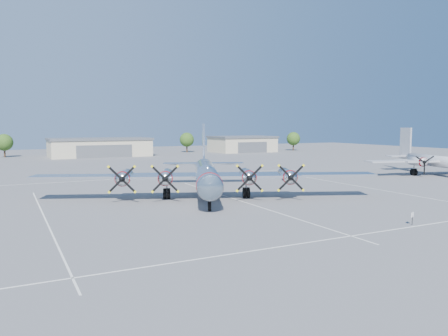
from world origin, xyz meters
name	(u,v)px	position (x,y,z in m)	size (l,w,h in m)	color
ground	(228,197)	(0.00, 0.00, 0.00)	(260.00, 260.00, 0.00)	#525254
parking_lines	(235,199)	(0.00, -1.75, 0.01)	(60.00, 50.08, 0.01)	silver
hangar_center	(100,147)	(0.00, 81.96, 2.71)	(28.60, 14.60, 5.40)	beige
hangar_east	(242,144)	(48.00, 81.96, 2.71)	(20.60, 14.60, 5.40)	beige
tree_west	(4,142)	(-25.00, 90.00, 4.22)	(4.80, 4.80, 6.64)	#382619
tree_east	(187,140)	(30.00, 88.00, 4.22)	(4.80, 4.80, 6.64)	#382619
tree_far_east	(293,139)	(68.00, 80.00, 4.22)	(4.80, 4.80, 6.64)	#382619
main_bomber_b29	(206,196)	(-2.17, 2.02, 0.00)	(42.27, 28.91, 9.35)	white
twin_engine_east	(430,174)	(45.54, 5.91, 0.00)	(27.22, 19.57, 8.63)	#B7B7BC
info_placard	(412,216)	(7.89, -21.46, 0.82)	(0.58, 0.28, 1.17)	black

